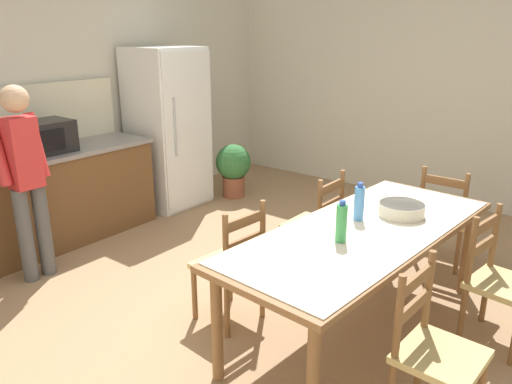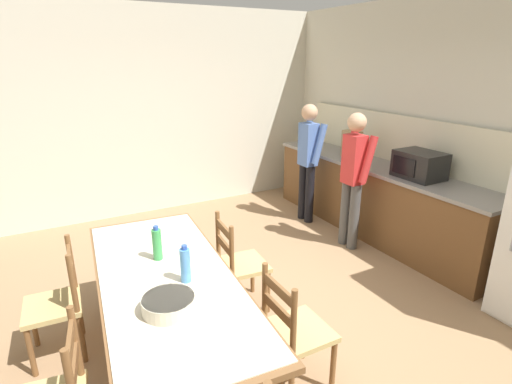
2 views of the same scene
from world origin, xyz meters
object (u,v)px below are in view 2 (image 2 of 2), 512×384
Objects in this scene: bottle_off_centre at (185,265)px; serving_bowl at (169,303)px; dining_table at (167,286)px; person_at_sink at (308,157)px; microwave at (419,165)px; chair_side_near_left at (58,304)px; chair_side_far_left at (239,264)px; person_at_counter at (353,174)px; paper_bag at (351,144)px; bottle_near_centre at (157,244)px; chair_side_far_right at (294,331)px.

bottle_off_centre is 0.34m from serving_bowl.
serving_bowl reaches higher than dining_table.
person_at_sink is at bearing 130.51° from serving_bowl.
microwave is 0.55× the size of chair_side_near_left.
person_at_counter reaches higher than chair_side_far_left.
microwave is at bearing 0.39° from paper_bag.
person_at_sink is (-0.29, -0.49, -0.19)m from paper_bag.
bottle_near_centre and bottle_off_centre have the same top height.
serving_bowl is (0.39, -0.10, 0.13)m from dining_table.
chair_side_far_left is (-0.83, 0.88, -0.38)m from serving_bowl.
chair_side_far_right is at bearing 38.63° from bottle_near_centre.
chair_side_near_left and chair_side_far_left have the same top height.
microwave is 1.11m from paper_bag.
microwave is 3.27m from serving_bowl.
bottle_near_centre is 0.68m from serving_bowl.
serving_bowl is 0.20× the size of person_at_sink.
person_at_counter is at bearing -49.77° from chair_side_far_right.
chair_side_far_left is 2.32m from person_at_sink.
bottle_off_centre is at bearing 11.36° from bottle_near_centre.
person_at_counter reaches higher than serving_bowl.
bottle_near_centre is 0.41m from bottle_off_centre.
bottle_near_centre is 0.84× the size of serving_bowl.
person_at_sink is at bearing 88.76° from person_at_counter.
chair_side_near_left is (-0.69, -0.80, -0.45)m from bottle_off_centre.
dining_table is 0.42m from serving_bowl.
chair_side_near_left is at bearing -111.50° from bottle_near_centre.
chair_side_far_right is (1.01, -0.08, 0.00)m from chair_side_far_left.
bottle_near_centre is at bearing -66.63° from paper_bag.
person_at_sink reaches higher than dining_table.
serving_bowl is 0.35× the size of chair_side_far_right.
bottle_off_centre is at bearing -156.17° from person_at_counter.
bottle_near_centre is 2.59m from person_at_counter.
person_at_sink is (-1.60, 2.53, 0.02)m from bottle_near_centre.
chair_side_far_right is (0.44, 0.60, -0.45)m from bottle_off_centre.
bottle_off_centre is 0.30× the size of chair_side_near_left.
paper_bag is at bearing 122.12° from serving_bowl.
dining_table is 2.71m from person_at_counter.
chair_side_near_left is (-0.95, -0.60, -0.38)m from serving_bowl.
microwave is 1.85× the size of bottle_off_centre.
person_at_sink is (-1.31, 3.25, 0.48)m from chair_side_near_left.
person_at_counter is at bearing -68.84° from chair_side_far_left.
chair_side_near_left is at bearing -158.01° from person_at_sink.
person_at_counter is at bearing -91.24° from person_at_sink.
serving_bowl is 0.35× the size of chair_side_far_left.
chair_side_near_left is at bearing -74.74° from paper_bag.
dining_table is (1.58, -3.04, -0.41)m from paper_bag.
chair_side_near_left is 1.80m from chair_side_far_right.
paper_bag is 0.40× the size of chair_side_far_right.
chair_side_far_left is 1.88m from person_at_counter.
person_at_counter is (-0.51, 1.75, 0.47)m from chair_side_far_left.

